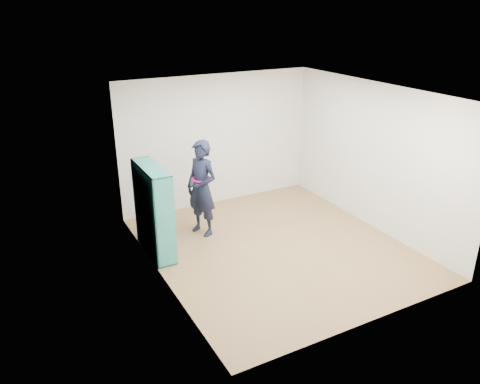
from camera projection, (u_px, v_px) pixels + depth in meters
floor at (276, 247)px, 7.90m from camera, size 4.50×4.50×0.00m
ceiling at (281, 93)px, 6.92m from camera, size 4.50×4.50×0.00m
wall_left at (158, 198)px, 6.54m from camera, size 0.02×4.50×2.60m
wall_right at (374, 157)px, 8.28m from camera, size 0.02×4.50×2.60m
wall_back at (217, 141)px, 9.25m from camera, size 4.00×0.02×2.60m
wall_front at (380, 232)px, 5.57m from camera, size 4.00×0.02×2.60m
bookshelf at (152, 213)px, 7.49m from camera, size 0.32×1.11×1.49m
person at (202, 188)px, 8.09m from camera, size 0.62×0.73×1.71m
smartphone at (192, 183)px, 8.01m from camera, size 0.06×0.09×0.14m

